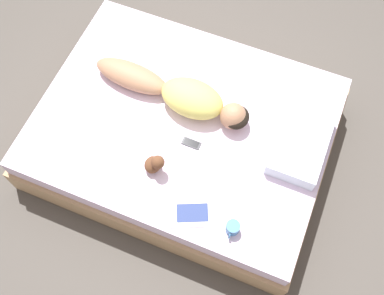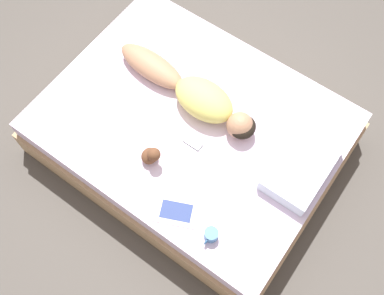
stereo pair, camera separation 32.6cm
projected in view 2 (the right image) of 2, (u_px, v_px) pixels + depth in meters
name	position (u px, v px, depth m)	size (l,w,h in m)	color
ground_plane	(192.00, 145.00, 3.84)	(12.00, 12.00, 0.00)	#4C4742
bed	(192.00, 133.00, 3.63)	(1.75, 2.26, 0.46)	tan
person	(193.00, 93.00, 3.40)	(0.34, 1.30, 0.23)	#A37556
open_magazine	(179.00, 198.00, 3.15)	(0.50, 0.45, 0.01)	silver
coffee_mug	(211.00, 235.00, 2.99)	(0.13, 0.10, 0.09)	teal
cell_phone	(193.00, 143.00, 3.33)	(0.07, 0.14, 0.01)	black
plush_toy	(151.00, 155.00, 3.20)	(0.13, 0.15, 0.19)	brown
pillow	(301.00, 167.00, 3.18)	(0.60, 0.36, 0.12)	silver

